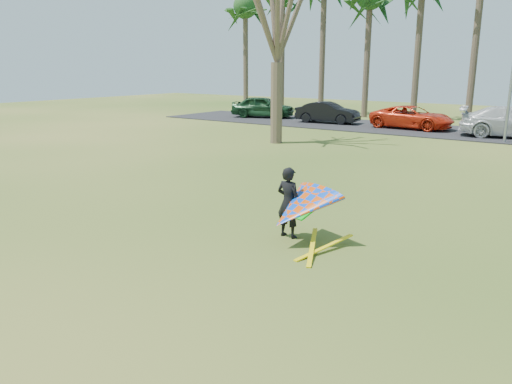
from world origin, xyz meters
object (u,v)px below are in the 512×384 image
Objects in this scene: kite_flyer at (298,208)px; bare_tree_left at (277,7)px; car_0 at (263,107)px; car_2 at (412,117)px; car_1 at (328,112)px.

bare_tree_left is at bearing 125.26° from kite_flyer.
bare_tree_left is at bearing -160.54° from car_0.
car_1 is at bearing 95.73° from car_2.
bare_tree_left is 2.15× the size of car_1.
kite_flyer is at bearing -54.74° from bare_tree_left.
bare_tree_left is at bearing 162.87° from car_2.
bare_tree_left reaches higher than car_1.
car_0 is at bearing 127.98° from bare_tree_left.
car_0 is 2.06× the size of kite_flyer.
car_1 is (6.03, -0.56, -0.10)m from car_0.
car_0 reaches higher than car_2.
kite_flyer reaches higher than car_0.
bare_tree_left is 16.81m from kite_flyer.
bare_tree_left is 4.06× the size of kite_flyer.
car_1 is at bearing -113.83° from car_0.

